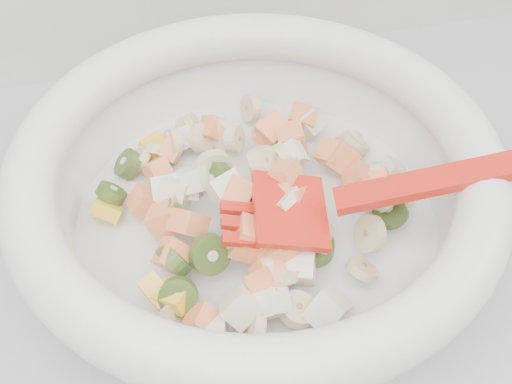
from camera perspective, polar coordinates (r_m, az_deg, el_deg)
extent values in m
cylinder|color=white|center=(0.50, 0.00, -2.95)|extent=(0.29, 0.29, 0.02)
torus|color=white|center=(0.45, 0.00, 2.48)|extent=(0.35, 0.35, 0.04)
cylinder|color=#CEB989|center=(0.56, -0.48, 7.48)|extent=(0.02, 0.03, 0.03)
cylinder|color=#CEB989|center=(0.53, -4.92, 4.86)|extent=(0.03, 0.03, 0.03)
cylinder|color=#CEB989|center=(0.55, -6.04, 5.83)|extent=(0.03, 0.03, 0.01)
cylinder|color=#CEB989|center=(0.49, 11.69, -0.51)|extent=(0.03, 0.03, 0.03)
cylinder|color=#CEB989|center=(0.51, 10.75, 1.14)|extent=(0.02, 0.04, 0.04)
cylinder|color=#CEB989|center=(0.53, -10.44, 2.85)|extent=(0.03, 0.03, 0.03)
cylinder|color=#CEB989|center=(0.43, -1.08, -4.67)|extent=(0.03, 0.02, 0.03)
cylinder|color=#CEB989|center=(0.49, 2.57, 3.12)|extent=(0.02, 0.03, 0.03)
cylinder|color=#CEB989|center=(0.47, 0.74, 2.58)|extent=(0.03, 0.03, 0.03)
cylinder|color=#CEB989|center=(0.51, -1.93, 4.77)|extent=(0.02, 0.03, 0.03)
cylinder|color=#CEB989|center=(0.54, 8.89, 4.31)|extent=(0.03, 0.03, 0.03)
cylinder|color=#CEB989|center=(0.43, -7.16, -10.61)|extent=(0.02, 0.03, 0.03)
cylinder|color=#CEB989|center=(0.55, -5.40, 5.79)|extent=(0.02, 0.04, 0.03)
cylinder|color=#CEB989|center=(0.46, 10.07, -3.68)|extent=(0.02, 0.03, 0.03)
cylinder|color=#CEB989|center=(0.54, 8.38, 4.27)|extent=(0.02, 0.03, 0.03)
cylinder|color=#CEB989|center=(0.44, 6.17, -4.24)|extent=(0.02, 0.03, 0.03)
cylinder|color=#CEB989|center=(0.46, 0.51, 2.58)|extent=(0.03, 0.03, 0.03)
cylinder|color=#CEB989|center=(0.43, 2.19, -7.12)|extent=(0.03, 0.03, 0.02)
cylinder|color=#CEB989|center=(0.43, 3.70, -10.38)|extent=(0.03, 0.03, 0.02)
cylinder|color=#CEB989|center=(0.53, -8.68, 3.61)|extent=(0.03, 0.02, 0.03)
cylinder|color=#CEB989|center=(0.47, -3.80, 2.21)|extent=(0.03, 0.01, 0.03)
cylinder|color=#CEB989|center=(0.52, -7.38, 4.44)|extent=(0.02, 0.03, 0.03)
cylinder|color=#CEB989|center=(0.42, -0.22, -12.19)|extent=(0.02, 0.03, 0.03)
cylinder|color=#CEB989|center=(0.53, -3.14, 5.07)|extent=(0.03, 0.03, 0.03)
cylinder|color=#CEB989|center=(0.43, 0.70, -7.03)|extent=(0.02, 0.03, 0.03)
cylinder|color=#CEB989|center=(0.45, 9.43, -6.78)|extent=(0.03, 0.03, 0.02)
cube|color=#FF8550|center=(0.50, 10.98, 0.65)|extent=(0.03, 0.03, 0.03)
cube|color=#FF8550|center=(0.52, 6.80, 3.41)|extent=(0.03, 0.03, 0.03)
cube|color=#FF8550|center=(0.43, 1.14, -7.28)|extent=(0.03, 0.03, 0.03)
cube|color=#FF8550|center=(0.46, -8.02, -2.32)|extent=(0.03, 0.03, 0.03)
cube|color=#FF8550|center=(0.51, 3.17, 4.69)|extent=(0.03, 0.03, 0.02)
cube|color=#FF8550|center=(0.45, -1.74, -0.01)|extent=(0.03, 0.03, 0.03)
cube|color=#FF8550|center=(0.53, -3.75, 5.56)|extent=(0.03, 0.03, 0.03)
cube|color=#FF8550|center=(0.50, 9.19, 0.99)|extent=(0.03, 0.03, 0.03)
cube|color=#FF8550|center=(0.44, -7.43, -5.63)|extent=(0.03, 0.03, 0.03)
cube|color=#FF8550|center=(0.43, -0.48, -4.23)|extent=(0.04, 0.03, 0.03)
cube|color=#FF8550|center=(0.42, -4.99, -11.40)|extent=(0.03, 0.03, 0.02)
cube|color=#FF8550|center=(0.52, -7.50, 3.76)|extent=(0.03, 0.03, 0.03)
cube|color=#FF8550|center=(0.52, 1.55, 5.47)|extent=(0.03, 0.04, 0.03)
cube|color=#FF8550|center=(0.45, -6.04, -2.80)|extent=(0.03, 0.03, 0.03)
cube|color=#FF8550|center=(0.51, 7.60, 3.13)|extent=(0.03, 0.03, 0.03)
cube|color=#FF8550|center=(0.43, 1.98, -5.21)|extent=(0.03, 0.03, 0.03)
cube|color=#FF8550|center=(0.46, 2.41, 1.16)|extent=(0.04, 0.04, 0.03)
cube|color=#FF8550|center=(0.55, 4.07, 6.34)|extent=(0.03, 0.03, 0.03)
cube|color=#FF8550|center=(0.51, -8.75, 1.93)|extent=(0.03, 0.03, 0.02)
cube|color=#FF8550|center=(0.49, -9.89, -0.79)|extent=(0.03, 0.02, 0.03)
cube|color=#FF8550|center=(0.45, 3.40, -1.15)|extent=(0.03, 0.04, 0.04)
cube|color=#FF8550|center=(0.45, 2.49, -0.73)|extent=(0.03, 0.03, 0.03)
cube|color=#FF8550|center=(0.43, 0.98, -7.96)|extent=(0.03, 0.03, 0.03)
cube|color=#FF8550|center=(0.53, 1.18, 5.19)|extent=(0.03, 0.03, 0.03)
cylinder|color=#5C8A2E|center=(0.44, -7.25, -6.00)|extent=(0.03, 0.03, 0.03)
cylinder|color=#5C8A2E|center=(0.47, -3.58, 1.20)|extent=(0.03, 0.04, 0.03)
cylinder|color=#5C8A2E|center=(0.45, 5.22, -4.91)|extent=(0.04, 0.04, 0.01)
cylinder|color=#5C8A2E|center=(0.49, 11.86, -1.80)|extent=(0.04, 0.03, 0.02)
cylinder|color=#5C8A2E|center=(0.43, -6.93, -9.22)|extent=(0.03, 0.03, 0.03)
cylinder|color=#5C8A2E|center=(0.43, -4.11, -5.56)|extent=(0.04, 0.03, 0.04)
cylinder|color=#5C8A2E|center=(0.46, 2.16, 0.63)|extent=(0.03, 0.03, 0.03)
cylinder|color=#5C8A2E|center=(0.52, -11.32, 2.46)|extent=(0.03, 0.03, 0.02)
cylinder|color=#5C8A2E|center=(0.46, -7.87, -2.00)|extent=(0.02, 0.03, 0.03)
cylinder|color=#5C8A2E|center=(0.50, -12.73, -0.11)|extent=(0.03, 0.03, 0.03)
cube|color=beige|center=(0.44, 3.97, -6.63)|extent=(0.03, 0.03, 0.03)
cube|color=beige|center=(0.55, 4.65, 5.90)|extent=(0.03, 0.03, 0.03)
cube|color=beige|center=(0.42, 1.38, -9.88)|extent=(0.03, 0.03, 0.03)
cube|color=beige|center=(0.47, -5.35, 1.02)|extent=(0.02, 0.03, 0.03)
cube|color=beige|center=(0.45, -2.60, 0.12)|extent=(0.03, 0.03, 0.03)
cube|color=beige|center=(0.42, -4.02, -12.67)|extent=(0.02, 0.03, 0.02)
cube|color=beige|center=(0.49, 3.17, 3.25)|extent=(0.03, 0.03, 0.03)
cube|color=beige|center=(0.47, -7.18, -0.14)|extent=(0.03, 0.03, 0.03)
cube|color=beige|center=(0.53, -6.89, 4.71)|extent=(0.03, 0.03, 0.03)
cube|color=beige|center=(0.48, -8.12, 0.25)|extent=(0.02, 0.03, 0.03)
cube|color=beige|center=(0.50, 10.31, -0.46)|extent=(0.03, 0.03, 0.03)
cube|color=beige|center=(0.48, -5.97, 0.70)|extent=(0.03, 0.03, 0.03)
cube|color=beige|center=(0.44, 2.68, -1.40)|extent=(0.03, 0.03, 0.03)
cube|color=beige|center=(0.42, -1.35, -10.22)|extent=(0.03, 0.03, 0.03)
cube|color=beige|center=(0.43, 6.41, -10.42)|extent=(0.04, 0.03, 0.03)
cube|color=beige|center=(0.52, 11.90, 1.65)|extent=(0.03, 0.02, 0.03)
cube|color=yellow|center=(0.43, -7.40, -9.25)|extent=(0.03, 0.03, 0.02)
cube|color=yellow|center=(0.44, -8.85, -8.72)|extent=(0.02, 0.03, 0.02)
cube|color=yellow|center=(0.49, -13.11, -1.59)|extent=(0.03, 0.03, 0.03)
cube|color=yellow|center=(0.50, 12.53, -0.22)|extent=(0.03, 0.03, 0.03)
cube|color=yellow|center=(0.54, -8.99, 4.01)|extent=(0.03, 0.03, 0.02)
cube|color=red|center=(0.43, 3.07, -1.66)|extent=(0.06, 0.07, 0.02)
cube|color=red|center=(0.45, -1.66, -0.16)|extent=(0.03, 0.01, 0.01)
cube|color=red|center=(0.44, -1.56, -1.48)|extent=(0.03, 0.01, 0.01)
cube|color=red|center=(0.43, -1.45, -2.86)|extent=(0.03, 0.01, 0.01)
cube|color=red|center=(0.42, -1.34, -4.29)|extent=(0.03, 0.01, 0.01)
cube|color=red|center=(0.44, 18.66, 1.57)|extent=(0.18, 0.05, 0.05)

